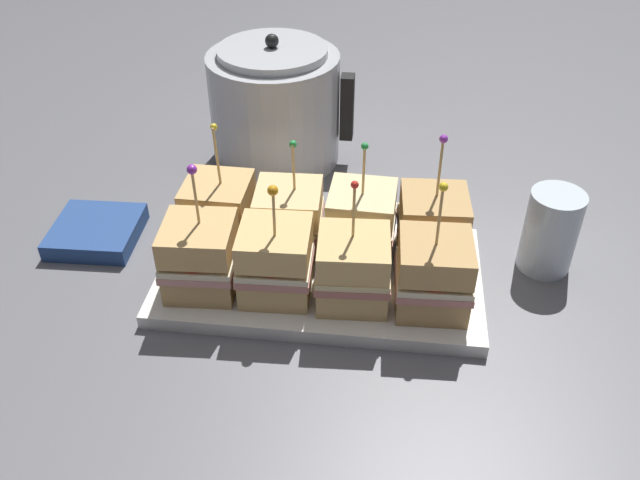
# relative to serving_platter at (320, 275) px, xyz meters

# --- Properties ---
(ground_plane) EXTENTS (6.00, 6.00, 0.00)m
(ground_plane) POSITION_rel_serving_platter_xyz_m (0.00, 0.00, -0.01)
(ground_plane) COLOR slate
(serving_platter) EXTENTS (0.40, 0.22, 0.02)m
(serving_platter) POSITION_rel_serving_platter_xyz_m (0.00, 0.00, 0.00)
(serving_platter) COLOR white
(serving_platter) RESTS_ON ground_plane
(sandwich_front_far_left) EXTENTS (0.09, 0.09, 0.16)m
(sandwich_front_far_left) POSITION_rel_serving_platter_xyz_m (-0.13, -0.05, 0.05)
(sandwich_front_far_left) COLOR tan
(sandwich_front_far_left) RESTS_ON serving_platter
(sandwich_front_center_left) EXTENTS (0.09, 0.09, 0.15)m
(sandwich_front_center_left) POSITION_rel_serving_platter_xyz_m (-0.05, -0.04, 0.05)
(sandwich_front_center_left) COLOR tan
(sandwich_front_center_left) RESTS_ON serving_platter
(sandwich_front_center_right) EXTENTS (0.09, 0.09, 0.16)m
(sandwich_front_center_right) POSITION_rel_serving_platter_xyz_m (0.04, -0.04, 0.05)
(sandwich_front_center_right) COLOR tan
(sandwich_front_center_right) RESTS_ON serving_platter
(sandwich_front_far_right) EXTENTS (0.09, 0.09, 0.16)m
(sandwich_front_far_right) POSITION_rel_serving_platter_xyz_m (0.13, -0.05, 0.05)
(sandwich_front_far_right) COLOR tan
(sandwich_front_far_right) RESTS_ON serving_platter
(sandwich_back_far_left) EXTENTS (0.09, 0.09, 0.17)m
(sandwich_back_far_left) POSITION_rel_serving_platter_xyz_m (-0.13, 0.04, 0.05)
(sandwich_back_far_left) COLOR tan
(sandwich_back_far_left) RESTS_ON serving_platter
(sandwich_back_center_left) EXTENTS (0.09, 0.09, 0.15)m
(sandwich_back_center_left) POSITION_rel_serving_platter_xyz_m (-0.04, 0.05, 0.05)
(sandwich_back_center_left) COLOR #DBB77A
(sandwich_back_center_left) RESTS_ON serving_platter
(sandwich_back_center_right) EXTENTS (0.09, 0.09, 0.16)m
(sandwich_back_center_right) POSITION_rel_serving_platter_xyz_m (0.05, 0.05, 0.05)
(sandwich_back_center_right) COLOR beige
(sandwich_back_center_right) RESTS_ON serving_platter
(sandwich_back_far_right) EXTENTS (0.09, 0.09, 0.17)m
(sandwich_back_far_right) POSITION_rel_serving_platter_xyz_m (0.13, 0.05, 0.05)
(sandwich_back_far_right) COLOR tan
(sandwich_back_far_right) RESTS_ON serving_platter
(kettle_steel) EXTENTS (0.22, 0.20, 0.20)m
(kettle_steel) POSITION_rel_serving_platter_xyz_m (-0.10, 0.30, 0.08)
(kettle_steel) COLOR #B7BABF
(kettle_steel) RESTS_ON ground_plane
(drinking_glass) EXTENTS (0.07, 0.07, 0.11)m
(drinking_glass) POSITION_rel_serving_platter_xyz_m (0.28, 0.07, 0.05)
(drinking_glass) COLOR silver
(drinking_glass) RESTS_ON ground_plane
(napkin_stack) EXTENTS (0.11, 0.11, 0.02)m
(napkin_stack) POSITION_rel_serving_platter_xyz_m (-0.31, 0.05, 0.00)
(napkin_stack) COLOR navy
(napkin_stack) RESTS_ON ground_plane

